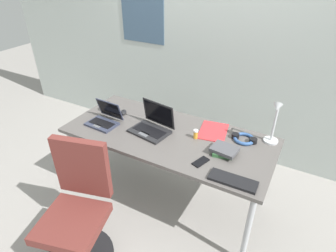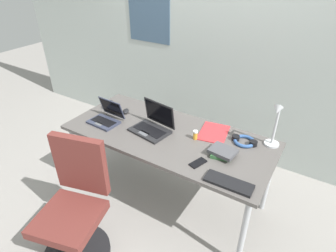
{
  "view_description": "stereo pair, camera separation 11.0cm",
  "coord_description": "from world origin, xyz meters",
  "views": [
    {
      "loc": [
        0.98,
        -1.79,
        2.07
      ],
      "look_at": [
        0.0,
        0.0,
        0.82
      ],
      "focal_mm": 30.14,
      "sensor_mm": 36.0,
      "label": 1
    },
    {
      "loc": [
        1.07,
        -1.73,
        2.07
      ],
      "look_at": [
        0.0,
        0.0,
        0.82
      ],
      "focal_mm": 30.14,
      "sensor_mm": 36.0,
      "label": 2
    }
  ],
  "objects": [
    {
      "name": "laptop_front_left",
      "position": [
        -0.6,
        -0.12,
        0.78
      ],
      "size": [
        0.28,
        0.26,
        0.2
      ],
      "color": "#33384C",
      "rests_on": "desk"
    },
    {
      "name": "paper_folder_mid_desk",
      "position": [
        0.33,
        0.22,
        0.74
      ],
      "size": [
        0.28,
        0.35,
        0.01
      ],
      "primitive_type": "cube",
      "rotation": [
        0.0,
        0.0,
        0.18
      ],
      "color": "red",
      "rests_on": "desk"
    },
    {
      "name": "book_stack",
      "position": [
        0.51,
        -0.04,
        0.77
      ],
      "size": [
        0.21,
        0.18,
        0.06
      ],
      "color": "#336638",
      "rests_on": "desk"
    },
    {
      "name": "cell_phone",
      "position": [
        0.4,
        -0.22,
        0.74
      ],
      "size": [
        0.1,
        0.15,
        0.01
      ],
      "primitive_type": "cube",
      "rotation": [
        0.0,
        0.0,
        -0.32
      ],
      "color": "black",
      "rests_on": "desk"
    },
    {
      "name": "desk",
      "position": [
        0.0,
        0.0,
        0.68
      ],
      "size": [
        1.8,
        0.8,
        0.74
      ],
      "color": "#595451",
      "rests_on": "ground_plane"
    },
    {
      "name": "desk_lamp",
      "position": [
        0.8,
        0.28,
        0.94
      ],
      "size": [
        0.12,
        0.18,
        0.4
      ],
      "color": "silver",
      "rests_on": "desk"
    },
    {
      "name": "headphones",
      "position": [
        0.6,
        0.22,
        0.76
      ],
      "size": [
        0.21,
        0.18,
        0.04
      ],
      "color": "#335999",
      "rests_on": "desk"
    },
    {
      "name": "pill_bottle",
      "position": [
        0.23,
        0.06,
        0.78
      ],
      "size": [
        0.04,
        0.04,
        0.08
      ],
      "color": "gold",
      "rests_on": "desk"
    },
    {
      "name": "office_chair",
      "position": [
        -0.3,
        -0.85,
        0.4
      ],
      "size": [
        0.54,
        0.59,
        0.97
      ],
      "color": "black",
      "rests_on": "ground_plane"
    },
    {
      "name": "computer_mouse",
      "position": [
        -0.55,
        0.11,
        0.76
      ],
      "size": [
        0.1,
        0.11,
        0.03
      ],
      "primitive_type": "ellipsoid",
      "rotation": [
        0.0,
        0.0,
        0.51
      ],
      "color": "black",
      "rests_on": "desk"
    },
    {
      "name": "coffee_mug",
      "position": [
        -0.73,
        0.07,
        0.78
      ],
      "size": [
        0.11,
        0.08,
        0.09
      ],
      "color": "black",
      "rests_on": "desk"
    },
    {
      "name": "ground_plane",
      "position": [
        0.0,
        0.0,
        0.0
      ],
      "size": [
        12.0,
        12.0,
        0.0
      ],
      "primitive_type": "plane",
      "color": "gray"
    },
    {
      "name": "laptop_far_corner",
      "position": [
        -0.15,
        -0.02,
        0.79
      ],
      "size": [
        0.37,
        0.31,
        0.25
      ],
      "color": "#232326",
      "rests_on": "desk"
    },
    {
      "name": "external_keyboard",
      "position": [
        0.68,
        -0.31,
        0.75
      ],
      "size": [
        0.33,
        0.13,
        0.02
      ],
      "primitive_type": "cube",
      "rotation": [
        0.0,
        0.0,
        0.02
      ],
      "color": "black",
      "rests_on": "desk"
    },
    {
      "name": "wall_back",
      "position": [
        -0.0,
        1.1,
        1.3
      ],
      "size": [
        6.0,
        0.13,
        2.6
      ],
      "color": "#B2BCB7",
      "rests_on": "ground_plane"
    }
  ]
}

